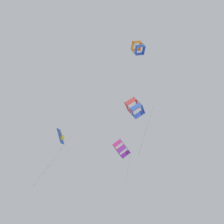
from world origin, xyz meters
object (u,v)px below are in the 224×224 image
kite_box_far_centre (138,48)px  kite_box_upper_right (121,149)px  kite_delta_near_right (61,137)px  kite_box_mid_left (135,108)px

kite_box_far_centre → kite_box_upper_right: bearing=-174.6°
kite_box_far_centre → kite_delta_near_right: kite_box_far_centre is taller
kite_box_far_centre → kite_box_upper_right: (8.14, -5.80, -6.78)m
kite_box_mid_left → kite_delta_near_right: 10.54m
kite_box_upper_right → kite_box_mid_left: size_ratio=0.67×
kite_box_upper_right → kite_box_mid_left: (-4.06, 1.97, 2.81)m
kite_box_upper_right → kite_box_mid_left: kite_box_mid_left is taller
kite_box_upper_right → kite_delta_near_right: size_ratio=0.71×
kite_box_upper_right → kite_box_mid_left: bearing=46.4°
kite_box_upper_right → kite_delta_near_right: kite_delta_near_right is taller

